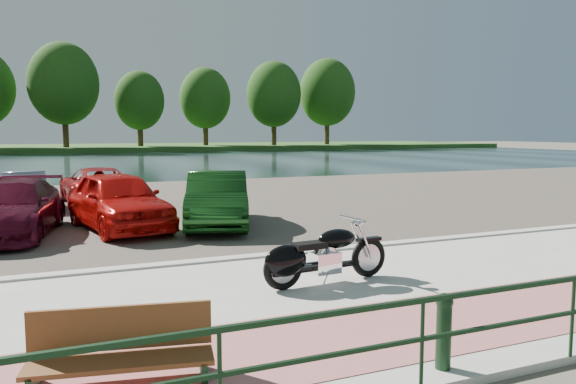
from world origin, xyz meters
The scene contains 17 objects.
ground centered at (0.00, 0.00, 0.00)m, with size 200.00×200.00×0.00m, color #595447.
promenade centered at (0.00, -1.00, 0.05)m, with size 60.00×6.00×0.10m, color #B2B0A8.
pink_path centered at (0.00, -2.50, 0.10)m, with size 60.00×2.00×0.01m, color #A45D5D.
kerb centered at (0.00, 2.00, 0.07)m, with size 60.00×0.30×0.14m, color #B2B0A8.
parking_lot centered at (0.00, 11.00, 0.02)m, with size 60.00×18.00×0.04m, color #443D36.
river centered at (0.00, 40.00, 0.00)m, with size 120.00×40.00×0.00m, color #172A29.
far_bank centered at (0.00, 72.00, 0.30)m, with size 120.00×24.00×0.60m, color #224D1B.
railing centered at (0.00, -4.00, 0.79)m, with size 24.04×0.05×0.90m.
bollards centered at (-1.67, -3.70, 0.54)m, with size 10.68×0.18×0.81m.
far_trees centered at (4.36, 65.79, 7.49)m, with size 70.25×10.68×12.52m.
motorcycle centered at (-1.31, -0.29, 0.56)m, with size 2.33×0.75×1.05m.
park_bench centered at (-4.62, -2.65, 0.43)m, with size 1.85×0.79×0.72m.
car_3 centered at (-6.04, 6.69, 0.72)m, with size 1.89×4.66×1.35m, color #4B0A1E.
car_4 centered at (-3.57, 6.63, 0.80)m, with size 1.79×4.44×1.51m, color red.
car_5 centered at (-1.09, 6.14, 0.77)m, with size 1.54×4.41×1.45m, color #0F3710.
car_9 centered at (-5.94, 12.16, 0.65)m, with size 1.29×3.71×1.22m, color gray.
car_10 centered at (-3.63, 12.24, 0.68)m, with size 2.13×4.62×1.29m, color #A61B1E.
Camera 1 is at (-5.22, -8.24, 2.58)m, focal length 35.00 mm.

